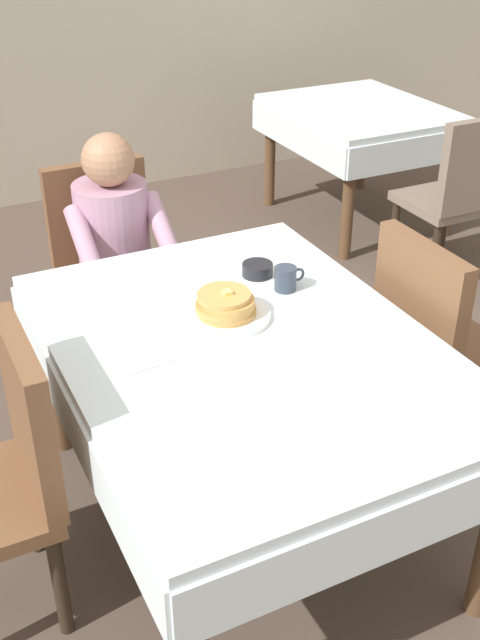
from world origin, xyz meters
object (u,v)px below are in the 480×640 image
(fork_left_of_plate, at_px, (175,334))
(background_chair_empty, at_px, (460,189))
(chair_right_side, at_px, (436,340))
(plate_breakfast, at_px, (227,316))
(chair_left_side, at_px, (1,468))
(diner_person, at_px, (117,243))
(knife_right_of_plate, at_px, (282,307))
(spoon_near_edge, at_px, (257,365))
(cup_coffee, at_px, (286,278))
(bowl_butter, at_px, (257,269))
(dining_table_main, at_px, (245,365))
(breakfast_stack, at_px, (226,304))
(background_table_far, at_px, (360,125))
(chair_diner, at_px, (108,258))

(fork_left_of_plate, height_order, background_chair_empty, background_chair_empty)
(chair_right_side, height_order, plate_breakfast, chair_right_side)
(chair_left_side, relative_size, fork_left_of_plate, 5.17)
(diner_person, xyz_separation_m, chair_right_side, (0.85, -1.01, -0.14))
(fork_left_of_plate, relative_size, knife_right_of_plate, 0.90)
(spoon_near_edge, xyz_separation_m, background_chair_empty, (1.87, 1.28, -0.21))
(plate_breakfast, relative_size, cup_coffee, 2.48)
(spoon_near_edge, bearing_deg, plate_breakfast, 91.41)
(cup_coffee, bearing_deg, background_chair_empty, 30.00)
(bowl_butter, bearing_deg, fork_left_of_plate, -149.45)
(background_chair_empty, bearing_deg, bowl_butter, -154.51)
(chair_left_side, bearing_deg, dining_table_main, -90.00)
(plate_breakfast, height_order, fork_left_of_plate, plate_breakfast)
(diner_person, bearing_deg, cup_coffee, 114.68)
(dining_table_main, xyz_separation_m, knife_right_of_plate, (0.20, 0.13, 0.09))
(plate_breakfast, bearing_deg, bowl_butter, 44.90)
(fork_left_of_plate, xyz_separation_m, spoon_near_edge, (0.15, -0.27, 0.00))
(knife_right_of_plate, xyz_separation_m, background_chair_empty, (1.64, 1.01, -0.21))
(breakfast_stack, distance_m, knife_right_of_plate, 0.20)
(fork_left_of_plate, height_order, knife_right_of_plate, same)
(bowl_butter, xyz_separation_m, background_table_far, (1.60, 1.71, -0.14))
(diner_person, xyz_separation_m, background_chair_empty, (1.92, 0.13, -0.14))
(diner_person, relative_size, plate_breakfast, 4.00)
(background_chair_empty, bearing_deg, spoon_near_edge, -145.64)
(fork_left_of_plate, distance_m, background_chair_empty, 2.27)
(bowl_butter, xyz_separation_m, spoon_near_edge, (-0.27, -0.51, -0.02))
(chair_left_side, bearing_deg, chair_diner, -30.57)
(breakfast_stack, bearing_deg, background_table_far, 46.58)
(chair_diner, relative_size, background_table_far, 0.83)
(chair_diner, bearing_deg, fork_left_of_plate, 84.64)
(background_table_far, bearing_deg, cup_coffee, -130.19)
(chair_diner, relative_size, chair_left_side, 1.00)
(diner_person, height_order, background_table_far, diner_person)
(breakfast_stack, xyz_separation_m, cup_coffee, (0.27, 0.08, -0.01))
(chair_diner, xyz_separation_m, background_table_far, (1.92, 0.92, 0.09))
(diner_person, height_order, breakfast_stack, diner_person)
(fork_left_of_plate, relative_size, background_chair_empty, 0.19)
(chair_left_side, height_order, background_chair_empty, same)
(dining_table_main, distance_m, background_table_far, 2.79)
(dining_table_main, bearing_deg, chair_left_side, 180.00)
(knife_right_of_plate, bearing_deg, chair_right_side, -109.47)
(diner_person, distance_m, knife_right_of_plate, 0.93)
(bowl_butter, height_order, spoon_near_edge, bowl_butter)
(chair_right_side, bearing_deg, plate_breakfast, -101.24)
(cup_coffee, relative_size, bowl_butter, 1.03)
(fork_left_of_plate, height_order, background_table_far, fork_left_of_plate)
(fork_left_of_plate, xyz_separation_m, background_table_far, (2.02, 1.96, -0.12))
(fork_left_of_plate, bearing_deg, background_chair_empty, -60.41)
(plate_breakfast, distance_m, bowl_butter, 0.32)
(chair_right_side, relative_size, plate_breakfast, 3.32)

